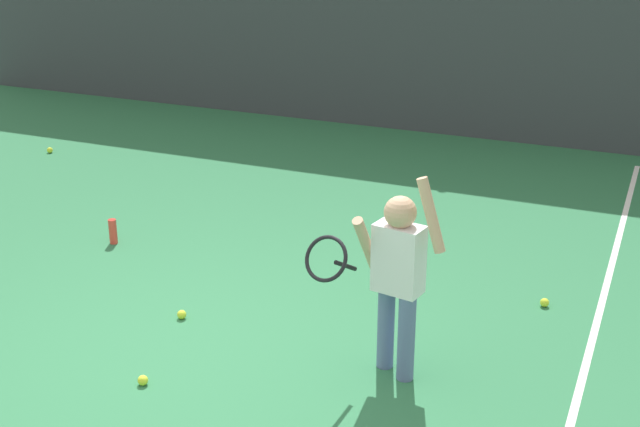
{
  "coord_description": "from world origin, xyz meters",
  "views": [
    {
      "loc": [
        2.82,
        -4.25,
        2.99
      ],
      "look_at": [
        0.69,
        0.8,
        0.85
      ],
      "focal_mm": 48.78,
      "sensor_mm": 36.0,
      "label": 1
    }
  ],
  "objects_px": {
    "tennis_ball_1": "(545,303)",
    "tennis_player": "(395,270)",
    "tennis_ball_7": "(182,315)",
    "tennis_ball_5": "(50,150)",
    "water_bottle": "(113,231)",
    "tennis_ball_6": "(143,380)"
  },
  "relations": [
    {
      "from": "water_bottle",
      "to": "tennis_ball_6",
      "type": "bearing_deg",
      "value": -50.28
    },
    {
      "from": "tennis_player",
      "to": "tennis_ball_7",
      "type": "bearing_deg",
      "value": -173.01
    },
    {
      "from": "tennis_player",
      "to": "tennis_ball_5",
      "type": "distance_m",
      "value": 5.99
    },
    {
      "from": "tennis_ball_1",
      "to": "tennis_ball_5",
      "type": "height_order",
      "value": "same"
    },
    {
      "from": "water_bottle",
      "to": "tennis_ball_6",
      "type": "height_order",
      "value": "water_bottle"
    },
    {
      "from": "tennis_player",
      "to": "tennis_ball_5",
      "type": "relative_size",
      "value": 20.46
    },
    {
      "from": "tennis_player",
      "to": "water_bottle",
      "type": "bearing_deg",
      "value": 170.43
    },
    {
      "from": "tennis_ball_7",
      "to": "tennis_ball_1",
      "type": "bearing_deg",
      "value": 26.93
    },
    {
      "from": "tennis_player",
      "to": "tennis_ball_7",
      "type": "height_order",
      "value": "tennis_player"
    },
    {
      "from": "tennis_ball_1",
      "to": "tennis_player",
      "type": "bearing_deg",
      "value": -119.81
    },
    {
      "from": "water_bottle",
      "to": "tennis_ball_6",
      "type": "relative_size",
      "value": 3.33
    },
    {
      "from": "water_bottle",
      "to": "tennis_ball_1",
      "type": "distance_m",
      "value": 3.66
    },
    {
      "from": "tennis_ball_1",
      "to": "tennis_ball_5",
      "type": "relative_size",
      "value": 1.0
    },
    {
      "from": "tennis_player",
      "to": "water_bottle",
      "type": "relative_size",
      "value": 6.14
    },
    {
      "from": "tennis_ball_5",
      "to": "tennis_player",
      "type": "bearing_deg",
      "value": -30.13
    },
    {
      "from": "tennis_player",
      "to": "tennis_ball_7",
      "type": "distance_m",
      "value": 1.77
    },
    {
      "from": "tennis_ball_5",
      "to": "tennis_ball_7",
      "type": "distance_m",
      "value": 4.55
    },
    {
      "from": "water_bottle",
      "to": "tennis_ball_1",
      "type": "relative_size",
      "value": 3.33
    },
    {
      "from": "tennis_player",
      "to": "water_bottle",
      "type": "distance_m",
      "value": 3.15
    },
    {
      "from": "tennis_ball_7",
      "to": "tennis_ball_6",
      "type": "bearing_deg",
      "value": -74.53
    },
    {
      "from": "tennis_ball_1",
      "to": "tennis_ball_7",
      "type": "height_order",
      "value": "same"
    },
    {
      "from": "tennis_player",
      "to": "tennis_ball_6",
      "type": "xyz_separation_m",
      "value": [
        -1.39,
        -0.75,
        -0.69
      ]
    }
  ]
}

